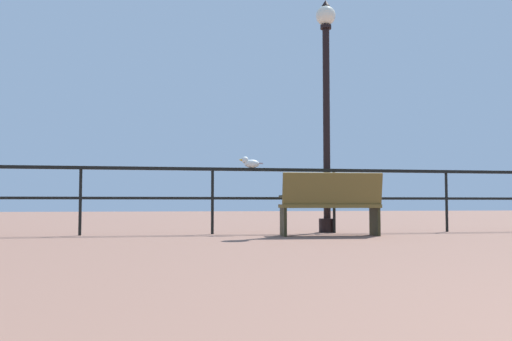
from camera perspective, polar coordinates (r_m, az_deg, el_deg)
name	(u,v)px	position (r m, az deg, el deg)	size (l,w,h in m)	color
pier_railing	(334,186)	(8.89, 7.99, -1.54)	(19.32, 0.05, 1.01)	black
bench_near_left	(331,201)	(8.01, 7.66, -3.15)	(1.45, 0.66, 0.90)	brown
lamppost_center	(326,97)	(9.18, 7.21, 7.48)	(0.32, 0.32, 3.79)	black
seagull_on_rail	(251,163)	(8.58, -0.56, 0.79)	(0.37, 0.15, 0.17)	silver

